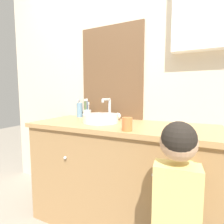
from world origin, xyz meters
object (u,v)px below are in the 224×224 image
object	(u,v)px
toothbrush_holder	(87,113)
soap_dispenser	(80,110)
drinking_cup	(127,124)
sink_basin	(101,118)
child_figure	(176,208)

from	to	relation	value
toothbrush_holder	soap_dispenser	distance (m)	0.10
soap_dispenser	drinking_cup	size ratio (longest dim) A/B	2.09
drinking_cup	toothbrush_holder	bearing A→B (deg)	143.61
sink_basin	toothbrush_holder	bearing A→B (deg)	143.84
sink_basin	soap_dispenser	world-z (taller)	sink_basin
toothbrush_holder	drinking_cup	size ratio (longest dim) A/B	2.20
soap_dispenser	drinking_cup	world-z (taller)	soap_dispenser
sink_basin	soap_dispenser	distance (m)	0.42
child_figure	drinking_cup	xyz separation A→B (m)	(-0.34, 0.26, 0.32)
toothbrush_holder	drinking_cup	bearing A→B (deg)	-36.39
sink_basin	soap_dispenser	size ratio (longest dim) A/B	1.93
soap_dispenser	drinking_cup	xyz separation A→B (m)	(0.70, -0.44, -0.03)
soap_dispenser	child_figure	size ratio (longest dim) A/B	0.19
soap_dispenser	child_figure	xyz separation A→B (m)	(1.04, -0.71, -0.35)
child_figure	drinking_cup	distance (m)	0.54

